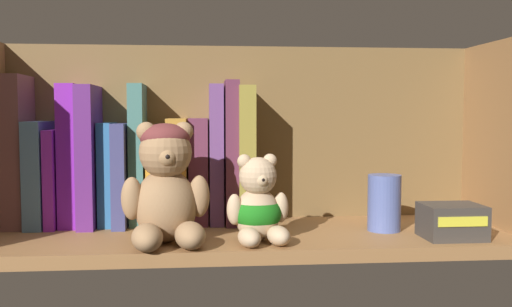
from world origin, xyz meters
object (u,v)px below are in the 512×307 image
object	(u,v)px
book_4	(92,155)
book_8	(157,175)
book_2	(58,177)
teddy_bear_larger	(166,186)
book_7	(139,154)
book_9	(178,171)
book_11	(216,154)
teddy_bear_smaller	(258,207)
pillar_candle	(384,203)
small_product_box	(452,221)
book_3	(73,155)
book_5	(109,173)
book_0	(21,151)
book_12	(231,152)
book_10	(199,170)
book_6	(124,173)
book_13	(247,154)
book_1	(42,173)

from	to	relation	value
book_4	book_8	bearing A→B (deg)	0.00
book_2	book_4	bearing A→B (deg)	0.00
teddy_bear_larger	book_4	bearing A→B (deg)	129.83
book_7	book_8	size ratio (longest dim) A/B	1.42
book_9	book_11	distance (cm)	7.12
book_11	teddy_bear_smaller	size ratio (longest dim) A/B	1.84
pillar_candle	small_product_box	distance (cm)	10.66
book_7	teddy_bear_smaller	bearing A→B (deg)	-40.32
book_3	book_5	bearing A→B (deg)	0.00
book_5	book_3	bearing A→B (deg)	180.00
book_0	book_11	size ratio (longest dim) A/B	1.06
book_2	book_12	size ratio (longest dim) A/B	0.66
book_8	book_10	world-z (taller)	book_10
book_5	small_product_box	size ratio (longest dim) A/B	1.98
book_6	book_13	xyz separation A→B (cm)	(21.02, 0.00, 3.09)
book_9	teddy_bear_smaller	bearing A→B (deg)	-52.53
book_8	teddy_bear_smaller	world-z (taller)	book_8
book_0	book_12	bearing A→B (deg)	0.00
book_0	book_9	world-z (taller)	book_0
book_11	pillar_candle	size ratio (longest dim) A/B	2.63
book_0	book_6	world-z (taller)	book_0
book_6	book_12	xyz separation A→B (cm)	(18.26, 0.00, 3.55)
book_6	small_product_box	distance (cm)	53.42
book_8	book_12	size ratio (longest dim) A/B	0.69
book_2	teddy_bear_larger	xyz separation A→B (cm)	(19.01, -16.02, 0.28)
book_1	book_6	xyz separation A→B (cm)	(13.40, 0.00, -0.18)
book_1	teddy_bear_smaller	size ratio (longest dim) A/B	1.36
book_0	small_product_box	distance (cm)	69.91
book_1	small_product_box	bearing A→B (deg)	-14.41
book_5	book_8	bearing A→B (deg)	0.00
book_10	teddy_bear_larger	distance (cm)	16.64
book_3	book_11	xyz separation A→B (cm)	(23.95, 0.00, 0.03)
book_3	pillar_candle	bearing A→B (deg)	-11.32
book_11	teddy_bear_smaller	bearing A→B (deg)	-70.33
book_0	teddy_bear_larger	xyz separation A→B (cm)	(24.92, -16.02, -4.14)
book_2	pillar_candle	world-z (taller)	book_2
book_10	small_product_box	xyz separation A→B (cm)	(37.84, -16.42, -6.37)
book_1	small_product_box	distance (cm)	66.25
book_6	book_9	distance (cm)	9.15
book_13	book_11	bearing A→B (deg)	180.00
book_3	teddy_bear_smaller	bearing A→B (deg)	-28.31
book_3	book_10	bearing A→B (deg)	0.00
book_3	book_13	world-z (taller)	book_3
book_9	book_7	bearing A→B (deg)	180.00
book_4	book_13	world-z (taller)	same
teddy_bear_smaller	pillar_candle	xyz separation A→B (cm)	(20.74, 5.89, -0.55)
book_7	book_6	bearing A→B (deg)	180.00
book_1	small_product_box	world-z (taller)	book_1
book_12	pillar_candle	distance (cm)	27.01
book_1	book_11	distance (cm)	29.24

